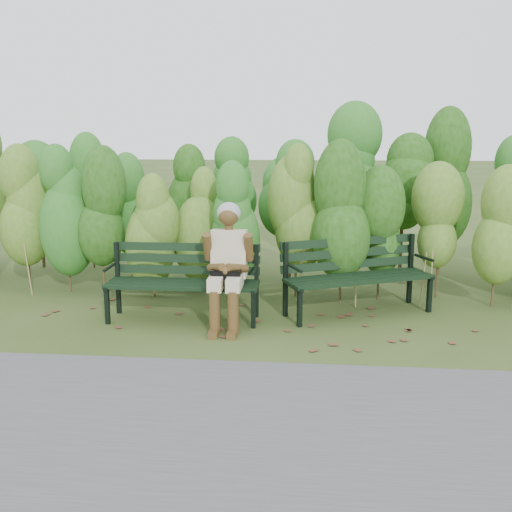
{
  "coord_description": "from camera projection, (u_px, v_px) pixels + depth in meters",
  "views": [
    {
      "loc": [
        0.64,
        -6.16,
        2.11
      ],
      "look_at": [
        0.0,
        0.35,
        0.75
      ],
      "focal_mm": 42.0,
      "sensor_mm": 36.0,
      "label": 1
    }
  ],
  "objects": [
    {
      "name": "footpath",
      "position": [
        222.0,
        427.0,
        4.34
      ],
      "size": [
        60.0,
        2.5,
        0.01
      ],
      "primitive_type": "cube",
      "color": "#474749",
      "rests_on": "ground"
    },
    {
      "name": "ground",
      "position": [
        253.0,
        330.0,
        6.49
      ],
      "size": [
        80.0,
        80.0,
        0.0
      ],
      "primitive_type": "plane",
      "color": "#314517"
    },
    {
      "name": "hedge_band",
      "position": [
        267.0,
        196.0,
        8.05
      ],
      "size": [
        11.04,
        1.67,
        2.42
      ],
      "color": "#47381E",
      "rests_on": "ground"
    },
    {
      "name": "seated_woman",
      "position": [
        228.0,
        258.0,
        6.55
      ],
      "size": [
        0.55,
        0.81,
        1.35
      ],
      "color": "beige",
      "rests_on": "ground"
    },
    {
      "name": "bench_left",
      "position": [
        184.0,
        275.0,
        6.82
      ],
      "size": [
        1.72,
        0.57,
        0.86
      ],
      "color": "black",
      "rests_on": "ground"
    },
    {
      "name": "leaf_litter",
      "position": [
        250.0,
        334.0,
        6.35
      ],
      "size": [
        5.79,
        2.13,
        0.01
      ],
      "color": "brown",
      "rests_on": "ground"
    },
    {
      "name": "bench_right",
      "position": [
        355.0,
        270.0,
        7.05
      ],
      "size": [
        1.83,
        1.25,
        0.88
      ],
      "color": "black",
      "rests_on": "ground"
    }
  ]
}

